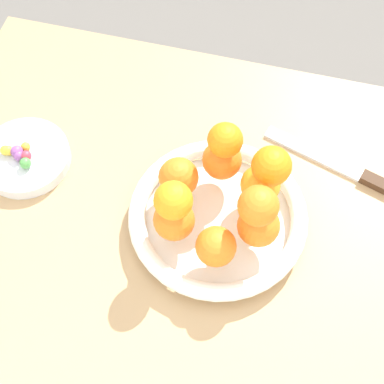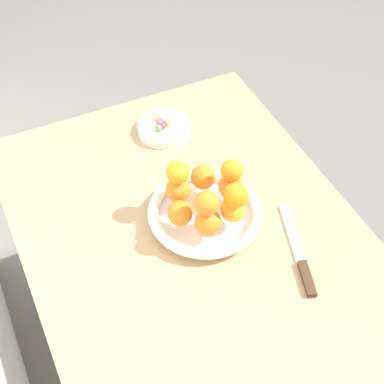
% 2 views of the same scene
% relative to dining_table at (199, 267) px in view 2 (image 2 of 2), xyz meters
% --- Properties ---
extents(dining_table, '(1.10, 0.76, 0.74)m').
position_rel_dining_table_xyz_m(dining_table, '(0.00, 0.00, 0.00)').
color(dining_table, tan).
rests_on(dining_table, ground_plane).
extents(fruit_bowl, '(0.27, 0.27, 0.04)m').
position_rel_dining_table_xyz_m(fruit_bowl, '(0.06, -0.04, 0.11)').
color(fruit_bowl, white).
rests_on(fruit_bowl, dining_table).
extents(candy_dish, '(0.14, 0.14, 0.02)m').
position_rel_dining_table_xyz_m(candy_dish, '(0.39, -0.08, 0.10)').
color(candy_dish, silver).
rests_on(candy_dish, dining_table).
extents(orange_0, '(0.06, 0.06, 0.06)m').
position_rel_dining_table_xyz_m(orange_0, '(0.12, 0.00, 0.16)').
color(orange_0, orange).
rests_on(orange_0, fruit_bowl).
extents(orange_1, '(0.06, 0.06, 0.06)m').
position_rel_dining_table_xyz_m(orange_1, '(0.05, 0.02, 0.16)').
color(orange_1, orange).
rests_on(orange_1, fruit_bowl).
extents(orange_2, '(0.06, 0.06, 0.06)m').
position_rel_dining_table_xyz_m(orange_2, '(-0.00, -0.02, 0.16)').
color(orange_2, orange).
rests_on(orange_2, fruit_bowl).
extents(orange_3, '(0.06, 0.06, 0.06)m').
position_rel_dining_table_xyz_m(orange_3, '(0.01, -0.09, 0.16)').
color(orange_3, orange).
rests_on(orange_3, fruit_bowl).
extents(orange_4, '(0.06, 0.06, 0.06)m').
position_rel_dining_table_xyz_m(orange_4, '(0.07, -0.12, 0.16)').
color(orange_4, orange).
rests_on(orange_4, fruit_bowl).
extents(orange_5, '(0.06, 0.06, 0.06)m').
position_rel_dining_table_xyz_m(orange_5, '(0.13, -0.07, 0.16)').
color(orange_5, orange).
rests_on(orange_5, fruit_bowl).
extents(orange_6, '(0.05, 0.05, 0.05)m').
position_rel_dining_table_xyz_m(orange_6, '(0.12, 0.00, 0.21)').
color(orange_6, orange).
rests_on(orange_6, orange_0).
extents(orange_7, '(0.06, 0.06, 0.06)m').
position_rel_dining_table_xyz_m(orange_7, '(0.01, -0.02, 0.22)').
color(orange_7, orange).
rests_on(orange_7, orange_2).
extents(orange_8, '(0.05, 0.05, 0.05)m').
position_rel_dining_table_xyz_m(orange_8, '(0.07, -0.11, 0.21)').
color(orange_8, orange).
rests_on(orange_8, orange_4).
extents(orange_9, '(0.06, 0.06, 0.06)m').
position_rel_dining_table_xyz_m(orange_9, '(0.00, -0.09, 0.22)').
color(orange_9, orange).
rests_on(orange_9, orange_3).
extents(candy_ball_0, '(0.02, 0.02, 0.02)m').
position_rel_dining_table_xyz_m(candy_ball_0, '(0.38, -0.07, 0.12)').
color(candy_ball_0, '#C6384C').
rests_on(candy_ball_0, candy_dish).
extents(candy_ball_1, '(0.02, 0.02, 0.02)m').
position_rel_dining_table_xyz_m(candy_ball_1, '(0.39, -0.07, 0.12)').
color(candy_ball_1, '#8C4C99').
rests_on(candy_ball_1, candy_dish).
extents(candy_ball_2, '(0.02, 0.02, 0.02)m').
position_rel_dining_table_xyz_m(candy_ball_2, '(0.42, -0.07, 0.12)').
color(candy_ball_2, gold).
rests_on(candy_ball_2, candy_dish).
extents(candy_ball_3, '(0.01, 0.01, 0.01)m').
position_rel_dining_table_xyz_m(candy_ball_3, '(0.39, -0.09, 0.12)').
color(candy_ball_3, gold).
rests_on(candy_ball_3, candy_dish).
extents(candy_ball_4, '(0.02, 0.02, 0.02)m').
position_rel_dining_table_xyz_m(candy_ball_4, '(0.40, -0.08, 0.12)').
color(candy_ball_4, '#8C4C99').
rests_on(candy_ball_4, candy_dish).
extents(candy_ball_5, '(0.02, 0.02, 0.02)m').
position_rel_dining_table_xyz_m(candy_ball_5, '(0.41, -0.07, 0.12)').
color(candy_ball_5, gold).
rests_on(candy_ball_5, candy_dish).
extents(candy_ball_6, '(0.02, 0.02, 0.02)m').
position_rel_dining_table_xyz_m(candy_ball_6, '(0.38, -0.06, 0.12)').
color(candy_ball_6, '#4C9947').
rests_on(candy_ball_6, candy_dish).
extents(knife, '(0.25, 0.10, 0.01)m').
position_rel_dining_table_xyz_m(knife, '(-0.13, -0.19, 0.09)').
color(knife, '#3F2819').
rests_on(knife, dining_table).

